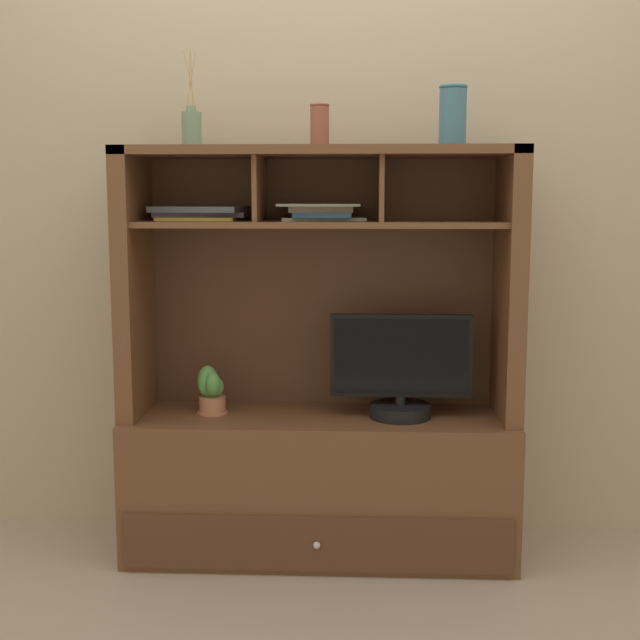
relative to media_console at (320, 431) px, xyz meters
name	(u,v)px	position (x,y,z in m)	size (l,w,h in m)	color
floor_plane	(320,551)	(0.00, -0.01, -0.44)	(6.00, 6.00, 0.02)	tan
back_wall	(323,155)	(0.00, 0.24, 0.97)	(6.00, 0.02, 2.80)	#BAA98F
media_console	(320,431)	(0.00, 0.00, 0.00)	(1.35, 0.47, 1.41)	brown
tv_monitor	(401,373)	(0.28, -0.04, 0.22)	(0.48, 0.21, 0.36)	black
potted_orchid	(211,391)	(-0.38, -0.01, 0.14)	(0.11, 0.11, 0.17)	#B67352
magazine_stack_left	(200,213)	(-0.42, 0.04, 0.76)	(0.33, 0.25, 0.05)	gold
magazine_stack_centre	(321,212)	(0.00, 0.00, 0.77)	(0.31, 0.25, 0.06)	beige
diffuser_bottle	(192,129)	(-0.44, 0.02, 1.04)	(0.07, 0.07, 0.32)	slate
ceramic_vase	(320,125)	(0.00, -0.03, 1.05)	(0.06, 0.06, 0.14)	brown
accent_vase	(453,116)	(0.44, -0.03, 1.08)	(0.09, 0.09, 0.20)	#3C6C84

